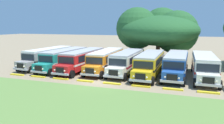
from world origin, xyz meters
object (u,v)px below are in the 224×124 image
parked_bus_slot_2 (83,59)px  parked_bus_slot_6 (176,63)px  parked_bus_slot_4 (127,61)px  parked_bus_slot_0 (48,56)px  parked_bus_slot_5 (150,63)px  broad_shade_tree (159,30)px  parked_bus_slot_1 (65,58)px  parked_bus_slot_3 (106,59)px  parked_bus_slot_7 (204,65)px

parked_bus_slot_2 → parked_bus_slot_6: size_ratio=1.00×
parked_bus_slot_4 → parked_bus_slot_6: (6.47, -0.05, 0.00)m
parked_bus_slot_0 → parked_bus_slot_5: 16.09m
parked_bus_slot_2 → parked_bus_slot_6: 12.98m
parked_bus_slot_5 → broad_shade_tree: (-0.52, 13.00, 3.98)m
parked_bus_slot_6 → parked_bus_slot_2: bearing=-85.2°
parked_bus_slot_1 → parked_bus_slot_6: (16.03, 0.63, 0.00)m
parked_bus_slot_0 → parked_bus_slot_2: (6.38, -0.70, 0.00)m
parked_bus_slot_3 → broad_shade_tree: size_ratio=0.68×
parked_bus_slot_1 → parked_bus_slot_5: bearing=92.4°
parked_bus_slot_2 → parked_bus_slot_4: 6.53m
parked_bus_slot_0 → parked_bus_slot_5: same height
parked_bus_slot_2 → parked_bus_slot_1: bearing=-89.7°
parked_bus_slot_2 → parked_bus_slot_4: same height
parked_bus_slot_1 → parked_bus_slot_6: bearing=95.0°
parked_bus_slot_3 → parked_bus_slot_0: bearing=-90.5°
parked_bus_slot_0 → parked_bus_slot_6: size_ratio=1.00×
parked_bus_slot_0 → parked_bus_slot_1: (3.31, -0.61, 0.00)m
parked_bus_slot_5 → parked_bus_slot_2: bearing=-89.1°
parked_bus_slot_2 → parked_bus_slot_4: bearing=98.6°
parked_bus_slot_0 → parked_bus_slot_3: size_ratio=1.01×
parked_bus_slot_3 → parked_bus_slot_4: (3.22, -0.04, 0.00)m
parked_bus_slot_3 → parked_bus_slot_5: (6.43, -0.80, 0.00)m
parked_bus_slot_1 → parked_bus_slot_4: bearing=96.8°
parked_bus_slot_1 → parked_bus_slot_6: 16.04m
parked_bus_slot_0 → parked_bus_slot_3: 9.65m
parked_bus_slot_7 → broad_shade_tree: size_ratio=0.68×
parked_bus_slot_7 → broad_shade_tree: bearing=-150.6°
parked_bus_slot_3 → parked_bus_slot_7: bearing=87.9°
parked_bus_slot_1 → parked_bus_slot_2: (3.06, -0.09, 0.00)m
parked_bus_slot_3 → broad_shade_tree: broad_shade_tree is taller
parked_bus_slot_4 → broad_shade_tree: 13.15m
parked_bus_slot_6 → parked_bus_slot_7: size_ratio=1.00×
parked_bus_slot_1 → parked_bus_slot_3: bearing=99.2°
parked_bus_slot_0 → parked_bus_slot_2: 6.42m
parked_bus_slot_6 → parked_bus_slot_7: bearing=89.1°
parked_bus_slot_3 → broad_shade_tree: 14.13m
parked_bus_slot_0 → broad_shade_tree: broad_shade_tree is taller
parked_bus_slot_3 → parked_bus_slot_7: 12.97m
parked_bus_slot_0 → parked_bus_slot_3: (9.65, 0.10, 0.00)m
parked_bus_slot_0 → parked_bus_slot_1: 3.37m
parked_bus_slot_5 → parked_bus_slot_7: bearing=95.8°
parked_bus_slot_0 → parked_bus_slot_4: same height
parked_bus_slot_5 → parked_bus_slot_7: same height
parked_bus_slot_3 → broad_shade_tree: bearing=153.1°
parked_bus_slot_2 → parked_bus_slot_3: 3.37m
parked_bus_slot_3 → parked_bus_slot_5: bearing=81.8°
parked_bus_slot_5 → parked_bus_slot_6: same height
parked_bus_slot_5 → parked_bus_slot_6: bearing=103.2°
parked_bus_slot_0 → parked_bus_slot_6: same height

